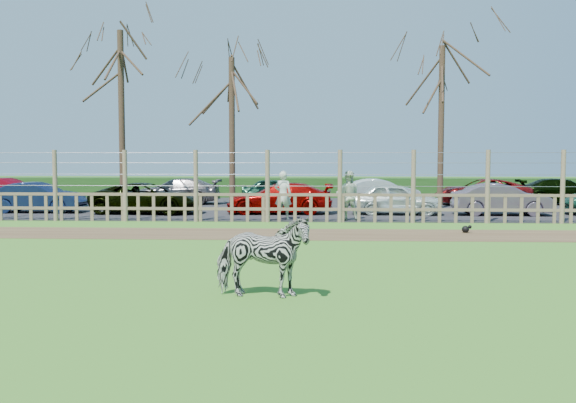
{
  "coord_description": "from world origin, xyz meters",
  "views": [
    {
      "loc": [
        1.88,
        -14.06,
        2.26
      ],
      "look_at": [
        1.0,
        2.5,
        1.1
      ],
      "focal_mm": 40.0,
      "sensor_mm": 36.0,
      "label": 1
    }
  ],
  "objects_px": {
    "car_7": "(7,191)",
    "car_3": "(280,198)",
    "car_4": "(396,199)",
    "car_10": "(278,191)",
    "tree_left": "(121,76)",
    "car_2": "(147,198)",
    "car_1": "(38,197)",
    "tree_mid": "(232,96)",
    "crow": "(466,229)",
    "car_5": "(502,199)",
    "zebra": "(262,257)",
    "visitor_a": "(283,195)",
    "car_13": "(563,192)",
    "car_9": "(176,191)",
    "tree_right": "(442,87)",
    "car_11": "(380,192)",
    "car_12": "(482,192)",
    "visitor_b": "(348,195)"
  },
  "relations": [
    {
      "from": "car_7",
      "to": "car_3",
      "type": "bearing_deg",
      "value": -106.92
    },
    {
      "from": "car_4",
      "to": "car_10",
      "type": "relative_size",
      "value": 1.0
    },
    {
      "from": "tree_left",
      "to": "car_2",
      "type": "relative_size",
      "value": 1.82
    },
    {
      "from": "car_1",
      "to": "car_7",
      "type": "relative_size",
      "value": 1.0
    },
    {
      "from": "tree_mid",
      "to": "car_2",
      "type": "bearing_deg",
      "value": -136.44
    },
    {
      "from": "tree_left",
      "to": "crow",
      "type": "bearing_deg",
      "value": -30.28
    },
    {
      "from": "car_1",
      "to": "car_5",
      "type": "relative_size",
      "value": 1.0
    },
    {
      "from": "zebra",
      "to": "visitor_a",
      "type": "xyz_separation_m",
      "value": [
        -0.42,
        12.47,
        0.24
      ]
    },
    {
      "from": "crow",
      "to": "car_4",
      "type": "bearing_deg",
      "value": 104.11
    },
    {
      "from": "zebra",
      "to": "tree_left",
      "type": "bearing_deg",
      "value": 28.8
    },
    {
      "from": "tree_mid",
      "to": "car_13",
      "type": "bearing_deg",
      "value": 10.7
    },
    {
      "from": "car_9",
      "to": "car_10",
      "type": "xyz_separation_m",
      "value": [
        4.75,
        0.57,
        0.0
      ]
    },
    {
      "from": "tree_right",
      "to": "car_9",
      "type": "bearing_deg",
      "value": 171.75
    },
    {
      "from": "zebra",
      "to": "car_11",
      "type": "xyz_separation_m",
      "value": [
        3.63,
        19.54,
        -0.03
      ]
    },
    {
      "from": "car_11",
      "to": "tree_right",
      "type": "bearing_deg",
      "value": -130.28
    },
    {
      "from": "tree_right",
      "to": "car_9",
      "type": "xyz_separation_m",
      "value": [
        -11.96,
        1.73,
        -4.6
      ]
    },
    {
      "from": "zebra",
      "to": "car_5",
      "type": "relative_size",
      "value": 0.43
    },
    {
      "from": "tree_left",
      "to": "car_2",
      "type": "distance_m",
      "value": 5.52
    },
    {
      "from": "car_7",
      "to": "car_11",
      "type": "xyz_separation_m",
      "value": [
        17.73,
        -0.2,
        0.0
      ]
    },
    {
      "from": "zebra",
      "to": "tree_right",
      "type": "bearing_deg",
      "value": -14.22
    },
    {
      "from": "car_1",
      "to": "car_12",
      "type": "xyz_separation_m",
      "value": [
        18.74,
        5.11,
        0.0
      ]
    },
    {
      "from": "tree_mid",
      "to": "car_1",
      "type": "xyz_separation_m",
      "value": [
        -7.45,
        -2.6,
        -4.23
      ]
    },
    {
      "from": "visitor_b",
      "to": "car_2",
      "type": "distance_m",
      "value": 8.07
    },
    {
      "from": "tree_left",
      "to": "car_4",
      "type": "distance_m",
      "value": 12.42
    },
    {
      "from": "visitor_b",
      "to": "crow",
      "type": "distance_m",
      "value": 4.84
    },
    {
      "from": "car_10",
      "to": "car_13",
      "type": "xyz_separation_m",
      "value": [
        13.33,
        0.06,
        0.0
      ]
    },
    {
      "from": "tree_left",
      "to": "visitor_a",
      "type": "bearing_deg",
      "value": -29.49
    },
    {
      "from": "car_4",
      "to": "car_9",
      "type": "distance_m",
      "value": 10.91
    },
    {
      "from": "zebra",
      "to": "car_9",
      "type": "xyz_separation_m",
      "value": [
        -5.89,
        19.67,
        -0.03
      ]
    },
    {
      "from": "car_4",
      "to": "car_10",
      "type": "distance_m",
      "value": 7.44
    },
    {
      "from": "crow",
      "to": "car_4",
      "type": "xyz_separation_m",
      "value": [
        -1.42,
        5.64,
        0.52
      ]
    },
    {
      "from": "tree_left",
      "to": "car_13",
      "type": "height_order",
      "value": "tree_left"
    },
    {
      "from": "tree_mid",
      "to": "crow",
      "type": "relative_size",
      "value": 23.55
    },
    {
      "from": "tree_mid",
      "to": "car_3",
      "type": "xyz_separation_m",
      "value": [
        2.23,
        -2.65,
        -4.23
      ]
    },
    {
      "from": "tree_left",
      "to": "car_2",
      "type": "bearing_deg",
      "value": -50.3
    },
    {
      "from": "car_5",
      "to": "car_7",
      "type": "xyz_separation_m",
      "value": [
        -21.89,
        5.14,
        0.0
      ]
    },
    {
      "from": "tree_left",
      "to": "visitor_b",
      "type": "bearing_deg",
      "value": -23.23
    },
    {
      "from": "car_13",
      "to": "car_4",
      "type": "bearing_deg",
      "value": 129.14
    },
    {
      "from": "car_1",
      "to": "tree_left",
      "type": "bearing_deg",
      "value": -62.27
    },
    {
      "from": "car_3",
      "to": "car_11",
      "type": "distance_m",
      "value": 6.43
    },
    {
      "from": "car_10",
      "to": "car_12",
      "type": "bearing_deg",
      "value": -95.35
    },
    {
      "from": "tree_mid",
      "to": "car_11",
      "type": "relative_size",
      "value": 1.87
    },
    {
      "from": "visitor_b",
      "to": "car_10",
      "type": "distance_m",
      "value": 8.36
    },
    {
      "from": "car_12",
      "to": "visitor_a",
      "type": "bearing_deg",
      "value": -48.26
    },
    {
      "from": "tree_left",
      "to": "zebra",
      "type": "relative_size",
      "value": 5.0
    },
    {
      "from": "tree_mid",
      "to": "car_5",
      "type": "height_order",
      "value": "tree_mid"
    },
    {
      "from": "visitor_a",
      "to": "car_4",
      "type": "distance_m",
      "value": 4.78
    },
    {
      "from": "visitor_b",
      "to": "car_5",
      "type": "bearing_deg",
      "value": -158.06
    },
    {
      "from": "car_3",
      "to": "car_5",
      "type": "distance_m",
      "value": 8.48
    },
    {
      "from": "tree_right",
      "to": "car_10",
      "type": "xyz_separation_m",
      "value": [
        -7.21,
        2.3,
        -4.6
      ]
    }
  ]
}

